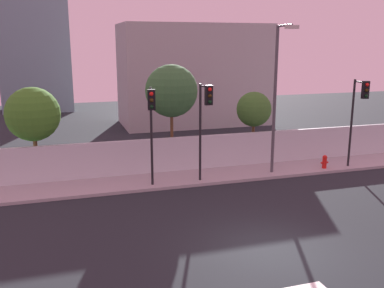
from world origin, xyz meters
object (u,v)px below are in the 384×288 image
traffic_light_left (359,105)px  traffic_light_right (151,116)px  traffic_light_center (205,112)px  street_lamp_curbside (277,89)px  fire_hydrant (325,161)px  roadside_tree_leftmost (33,114)px  roadside_tree_midright (254,109)px  roadside_tree_midleft (171,91)px

traffic_light_left → traffic_light_right: size_ratio=1.02×
traffic_light_center → street_lamp_curbside: size_ratio=0.64×
traffic_light_left → traffic_light_center: bearing=179.5°
street_lamp_curbside → fire_hydrant: size_ratio=10.32×
fire_hydrant → roadside_tree_leftmost: (-14.81, 3.00, 2.80)m
street_lamp_curbside → fire_hydrant: 5.07m
traffic_light_right → street_lamp_curbside: size_ratio=0.62×
traffic_light_left → roadside_tree_leftmost: bearing=167.6°
traffic_light_center → street_lamp_curbside: 4.07m
traffic_light_left → roadside_tree_midright: (-4.30, 3.58, -0.56)m
traffic_light_left → traffic_light_right: 11.03m
roadside_tree_midright → street_lamp_curbside: bearing=-94.3°
traffic_light_right → roadside_tree_leftmost: bearing=145.6°
traffic_light_center → fire_hydrant: (7.05, 0.51, -3.07)m
traffic_light_center → roadside_tree_midright: bearing=40.0°
traffic_light_center → traffic_light_right: bearing=-178.6°
street_lamp_curbside → fire_hydrant: bearing=1.4°
roadside_tree_midleft → roadside_tree_midright: bearing=-0.0°
traffic_light_right → fire_hydrant: (9.60, 0.57, -3.01)m
traffic_light_right → traffic_light_left: bearing=-0.1°
roadside_tree_leftmost → roadside_tree_midright: 11.94m
roadside_tree_midleft → traffic_light_left: bearing=-21.3°
roadside_tree_midleft → traffic_light_right: bearing=-117.4°
roadside_tree_leftmost → traffic_light_right: bearing=-34.4°
street_lamp_curbside → roadside_tree_leftmost: size_ratio=1.59×
traffic_light_center → traffic_light_right: (-2.55, -0.06, -0.06)m
traffic_light_right → roadside_tree_midright: bearing=28.0°
traffic_light_center → fire_hydrant: traffic_light_center is taller
roadside_tree_leftmost → roadside_tree_midleft: (7.07, -0.00, 0.93)m
roadside_tree_leftmost → roadside_tree_midleft: roadside_tree_midleft is taller
traffic_light_right → street_lamp_curbside: street_lamp_curbside is taller
street_lamp_curbside → roadside_tree_leftmost: street_lamp_curbside is taller
traffic_light_right → roadside_tree_leftmost: size_ratio=0.99×
traffic_light_left → roadside_tree_midright: 5.63m
traffic_light_left → roadside_tree_midright: traffic_light_left is taller
traffic_light_center → roadside_tree_midright: (4.17, 3.51, -0.55)m
traffic_light_left → roadside_tree_leftmost: size_ratio=1.01×
street_lamp_curbside → traffic_light_left: bearing=-6.4°
traffic_light_left → fire_hydrant: size_ratio=6.57×
fire_hydrant → roadside_tree_midleft: bearing=158.8°
traffic_light_left → roadside_tree_midright: bearing=140.2°
roadside_tree_leftmost → roadside_tree_midleft: 7.13m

